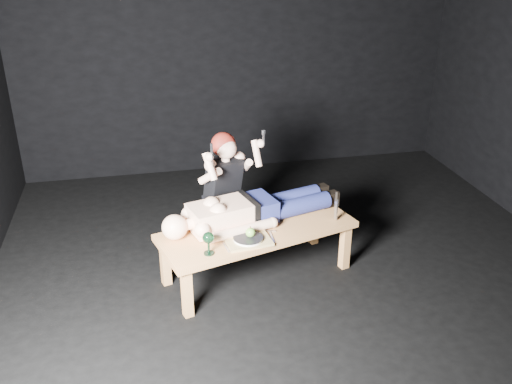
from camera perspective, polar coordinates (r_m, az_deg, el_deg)
ground at (r=4.76m, az=3.85°, el=-8.53°), size 5.00×5.00×0.00m
back_wall at (r=6.50m, az=-1.93°, el=15.02°), size 5.00×0.00×5.00m
table at (r=4.64m, az=0.13°, el=-6.14°), size 1.69×1.00×0.45m
lying_man at (r=4.60m, az=-0.18°, el=-1.41°), size 1.63×0.88×0.26m
kneeling_woman at (r=4.89m, az=-3.78°, el=0.23°), size 0.86×0.89×1.16m
serving_tray at (r=4.33m, az=-0.81°, el=-4.99°), size 0.37×0.29×0.02m
plate at (r=4.32m, az=-0.81°, el=-4.77°), size 0.25×0.25×0.02m
apple at (r=4.31m, az=-0.58°, el=-4.14°), size 0.07×0.07×0.07m
goblet at (r=4.15m, az=-4.87°, el=-5.23°), size 0.11×0.11×0.18m
fork_flat at (r=4.27m, az=-3.06°, el=-5.66°), size 0.04×0.17×0.01m
knife_flat at (r=4.39m, az=1.64°, el=-4.65°), size 0.02×0.17×0.01m
spoon_flat at (r=4.49m, az=1.00°, el=-3.97°), size 0.17×0.06×0.01m
carving_knife at (r=4.64m, az=8.19°, el=-1.43°), size 0.04×0.04×0.26m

